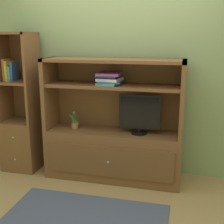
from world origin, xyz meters
The scene contains 9 objects.
ground_plane centered at (0.00, 0.00, 0.00)m, with size 8.00×8.00×0.00m, color tan.
painted_rear_wall centered at (0.00, 0.75, 1.40)m, with size 6.00×0.10×2.80m, color #8C9E6B.
area_rug centered at (-0.05, -0.60, 0.01)m, with size 1.58×0.96×0.01m, color #4C5170.
media_console centered at (0.00, 0.41, 0.48)m, with size 1.65×0.49×1.47m.
tv_monitor centered at (0.32, 0.38, 0.85)m, with size 0.48×0.19×0.46m.
potted_plant centered at (-0.49, 0.39, 0.65)m, with size 0.14×0.09×0.22m.
magazine_stack centered at (-0.04, 0.39, 1.25)m, with size 0.29×0.35×0.14m.
bookshelf_tall centered at (-1.24, 0.41, 0.58)m, with size 0.45×0.43×1.77m.
upright_book_row centered at (-1.34, 0.40, 1.29)m, with size 0.14×0.17×0.28m.
Camera 1 is at (0.82, -2.98, 1.72)m, focal length 48.27 mm.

